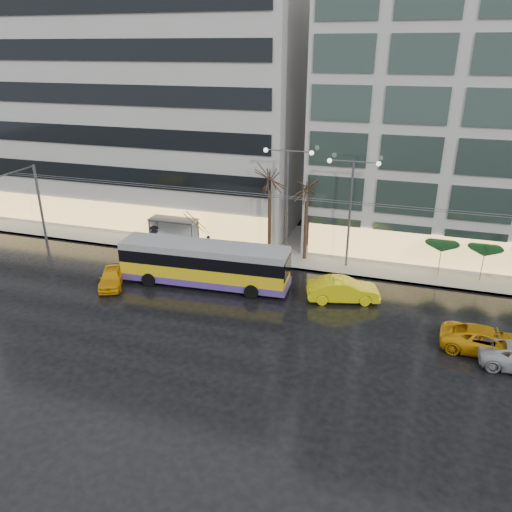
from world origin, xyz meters
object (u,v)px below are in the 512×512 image
at_px(trolleybus, 204,265).
at_px(street_lamp_near, 287,190).
at_px(taxi_a, 112,277).
at_px(bus_shelter, 171,225).

xyz_separation_m(trolleybus, street_lamp_near, (4.57, 6.38, 4.42)).
xyz_separation_m(street_lamp_near, taxi_a, (-11.10, -8.57, -5.31)).
relative_size(trolleybus, bus_shelter, 3.00).
distance_m(trolleybus, taxi_a, 6.95).
bearing_deg(trolleybus, street_lamp_near, 54.41).
height_order(trolleybus, street_lamp_near, street_lamp_near).
bearing_deg(taxi_a, street_lamp_near, 13.57).
xyz_separation_m(bus_shelter, taxi_a, (-0.72, -8.46, -1.28)).
distance_m(street_lamp_near, taxi_a, 15.00).
xyz_separation_m(trolleybus, taxi_a, (-6.54, -2.19, -0.88)).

